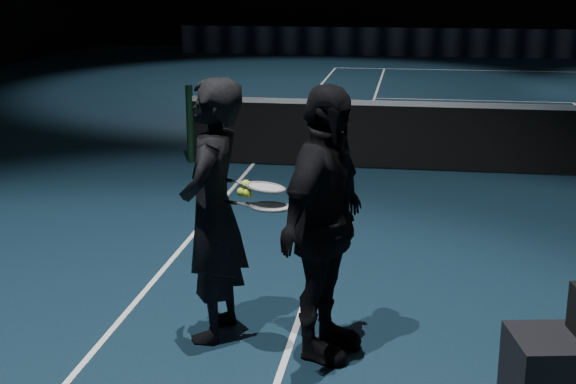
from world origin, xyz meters
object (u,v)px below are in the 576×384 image
(racket_lower, at_px, (270,207))
(racket_upper, at_px, (266,187))
(player_a, at_px, (213,211))
(player_b, at_px, (324,224))
(tennis_balls, at_px, (245,190))

(racket_lower, distance_m, racket_upper, 0.14)
(player_a, bearing_deg, player_b, 81.64)
(tennis_balls, bearing_deg, player_b, -13.08)
(tennis_balls, bearing_deg, racket_upper, 0.97)
(player_b, distance_m, tennis_balls, 0.62)
(racket_upper, bearing_deg, player_a, -178.29)
(player_b, height_order, tennis_balls, player_b)
(player_b, bearing_deg, player_a, 95.57)
(racket_upper, xyz_separation_m, tennis_balls, (-0.15, -0.00, -0.03))
(racket_lower, xyz_separation_m, racket_upper, (-0.04, 0.05, 0.13))
(player_a, xyz_separation_m, racket_lower, (0.44, -0.10, 0.08))
(player_b, distance_m, racket_lower, 0.41)
(racket_lower, bearing_deg, player_a, 180.00)
(player_a, relative_size, tennis_balls, 16.08)
(player_b, bearing_deg, racket_upper, 90.49)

